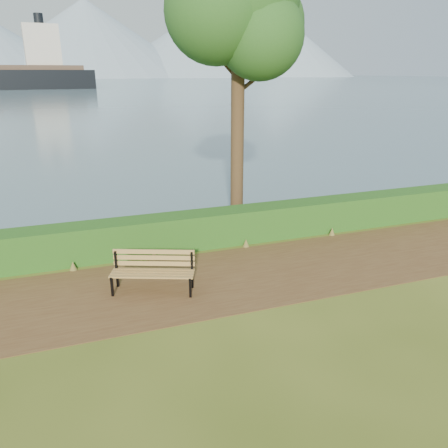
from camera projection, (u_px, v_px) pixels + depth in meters
name	position (u px, v px, depth m)	size (l,w,h in m)	color
ground	(216.00, 286.00, 10.43)	(140.00, 140.00, 0.00)	#445317
path	(212.00, 280.00, 10.70)	(40.00, 3.40, 0.01)	#52341C
hedge	(188.00, 231.00, 12.58)	(32.00, 0.85, 1.00)	#154614
water	(69.00, 81.00, 241.96)	(700.00, 510.00, 0.00)	slate
mountains	(51.00, 42.00, 359.99)	(585.00, 190.00, 70.00)	#7E95A9
bench	(153.00, 269.00, 10.06)	(1.97, 1.20, 0.95)	black
tree	(239.00, 6.00, 12.54)	(4.47, 3.70, 8.91)	#3D2618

